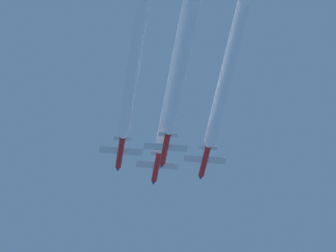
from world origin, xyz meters
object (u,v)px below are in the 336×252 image
Objects in this scene: jet_right_wingman at (204,162)px; jet_slot at (165,149)px; jet_lead at (156,167)px; jet_left_wingman at (120,153)px.

jet_right_wingman is 9.88m from jet_slot.
jet_lead reaches higher than jet_slot.
jet_left_wingman reaches higher than jet_right_wingman.
jet_right_wingman is at bearing 1.38° from jet_left_wingman.
jet_left_wingman is at bearing -142.65° from jet_lead.
jet_right_wingman is (16.23, 0.39, -0.38)m from jet_left_wingman.
jet_lead is 1.00× the size of jet_slot.
jet_lead is at bearing 37.35° from jet_left_wingman.
jet_right_wingman reaches higher than jet_slot.
jet_slot is (7.99, -4.84, -1.91)m from jet_left_wingman.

